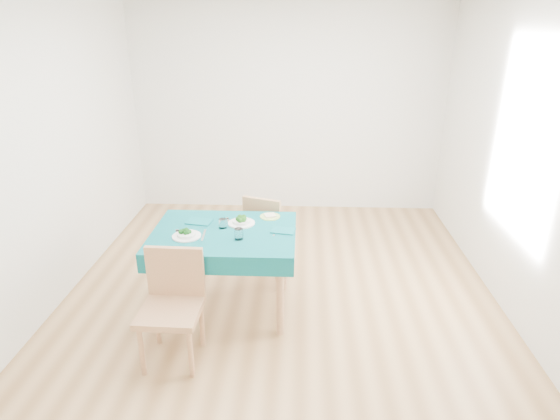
{
  "coord_description": "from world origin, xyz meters",
  "views": [
    {
      "loc": [
        0.18,
        -3.81,
        2.39
      ],
      "look_at": [
        0.0,
        0.0,
        0.85
      ],
      "focal_mm": 30.0,
      "sensor_mm": 36.0,
      "label": 1
    }
  ],
  "objects_px": {
    "table": "(226,271)",
    "bowl_far": "(241,220)",
    "chair_far": "(269,228)",
    "side_plate": "(270,217)",
    "bowl_near": "(186,233)",
    "chair_near": "(169,298)"
  },
  "relations": [
    {
      "from": "bowl_near",
      "to": "table",
      "type": "bearing_deg",
      "value": 23.16
    },
    {
      "from": "table",
      "to": "chair_near",
      "type": "height_order",
      "value": "chair_near"
    },
    {
      "from": "side_plate",
      "to": "chair_far",
      "type": "bearing_deg",
      "value": 95.68
    },
    {
      "from": "side_plate",
      "to": "chair_near",
      "type": "bearing_deg",
      "value": -123.04
    },
    {
      "from": "bowl_near",
      "to": "side_plate",
      "type": "height_order",
      "value": "bowl_near"
    },
    {
      "from": "chair_near",
      "to": "side_plate",
      "type": "bearing_deg",
      "value": 58.3
    },
    {
      "from": "chair_far",
      "to": "bowl_near",
      "type": "relative_size",
      "value": 4.07
    },
    {
      "from": "bowl_near",
      "to": "bowl_far",
      "type": "xyz_separation_m",
      "value": [
        0.41,
        0.28,
        -0.0
      ]
    },
    {
      "from": "chair_far",
      "to": "bowl_far",
      "type": "height_order",
      "value": "chair_far"
    },
    {
      "from": "chair_near",
      "to": "bowl_far",
      "type": "bearing_deg",
      "value": 64.94
    },
    {
      "from": "bowl_near",
      "to": "bowl_far",
      "type": "distance_m",
      "value": 0.5
    },
    {
      "from": "chair_near",
      "to": "bowl_far",
      "type": "distance_m",
      "value": 0.99
    },
    {
      "from": "chair_near",
      "to": "table",
      "type": "bearing_deg",
      "value": 68.25
    },
    {
      "from": "table",
      "to": "bowl_near",
      "type": "distance_m",
      "value": 0.52
    },
    {
      "from": "chair_far",
      "to": "bowl_near",
      "type": "height_order",
      "value": "chair_far"
    },
    {
      "from": "table",
      "to": "bowl_far",
      "type": "distance_m",
      "value": 0.46
    },
    {
      "from": "bowl_far",
      "to": "table",
      "type": "bearing_deg",
      "value": -128.64
    },
    {
      "from": "bowl_near",
      "to": "side_plate",
      "type": "bearing_deg",
      "value": 34.39
    },
    {
      "from": "table",
      "to": "chair_far",
      "type": "height_order",
      "value": "chair_far"
    },
    {
      "from": "bowl_near",
      "to": "bowl_far",
      "type": "relative_size",
      "value": 1.0
    },
    {
      "from": "chair_far",
      "to": "side_plate",
      "type": "height_order",
      "value": "chair_far"
    },
    {
      "from": "chair_near",
      "to": "side_plate",
      "type": "distance_m",
      "value": 1.24
    }
  ]
}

